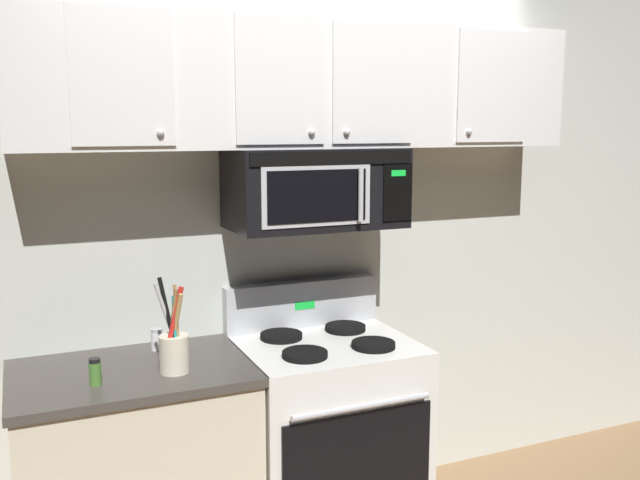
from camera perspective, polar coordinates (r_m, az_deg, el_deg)
name	(u,v)px	position (r m, az deg, el deg)	size (l,w,h in m)	color
back_wall	(295,231)	(3.35, -2.05, 0.76)	(5.20, 0.10, 2.70)	silver
stove_range	(326,435)	(3.28, 0.48, -15.56)	(0.76, 0.69, 1.12)	white
over_range_microwave	(315,188)	(3.10, -0.38, 4.25)	(0.76, 0.43, 0.35)	black
upper_cabinets	(313,84)	(3.12, -0.61, 12.56)	(2.50, 0.36, 0.55)	silver
counter_segment	(136,474)	(3.08, -14.73, -17.94)	(0.93, 0.65, 0.90)	beige
utensil_crock_cream	(174,347)	(2.80, -11.81, -8.54)	(0.13, 0.12, 0.38)	beige
salt_shaker	(157,339)	(3.09, -13.14, -7.88)	(0.05, 0.05, 0.09)	white
spice_jar	(95,372)	(2.75, -17.84, -10.19)	(0.04, 0.04, 0.10)	#4C7F33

